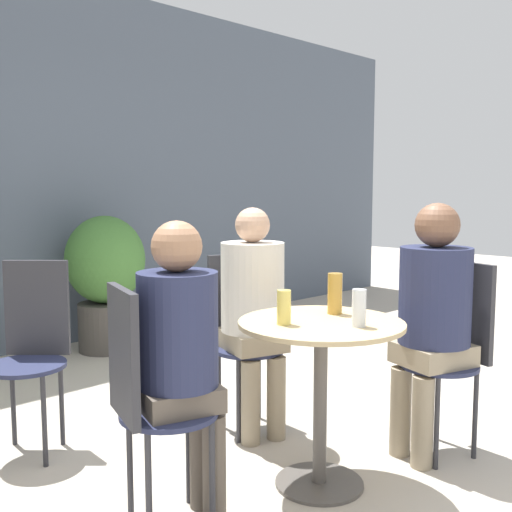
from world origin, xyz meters
The scene contains 12 objects.
cafe_table_near centered at (0.21, 0.16, 0.56)m, with size 0.72×0.72×0.74m.
bistro_chair_0 centered at (0.95, -0.07, 0.56)m, with size 0.41×0.40×0.94m.
bistro_chair_1 centered at (0.43, 0.91, 0.56)m, with size 0.40×0.41×0.94m.
bistro_chair_2 centered at (-0.54, 0.39, 0.56)m, with size 0.41×0.40×0.94m.
bistro_chair_5 centered at (-0.51, 1.41, 0.56)m, with size 0.44×0.44×0.94m.
seated_person_0 centered at (0.81, -0.03, 0.73)m, with size 0.39×0.37×1.24m.
seated_person_1 centered at (0.39, 0.77, 0.72)m, with size 0.36×0.38×1.21m.
seated_person_2 centered at (-0.40, 0.34, 0.71)m, with size 0.35×0.33×1.18m.
beer_glass_0 centered at (0.04, 0.23, 0.81)m, with size 0.06×0.06×0.15m.
beer_glass_1 centered at (0.24, -0.01, 0.81)m, with size 0.06×0.06×0.16m.
beer_glass_2 centered at (0.37, 0.22, 0.83)m, with size 0.07×0.07×0.19m.
potted_plant_1 centered at (0.72, 2.82, 0.62)m, with size 0.64×0.64×1.09m.
Camera 1 is at (-1.75, -1.45, 1.29)m, focal length 42.00 mm.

